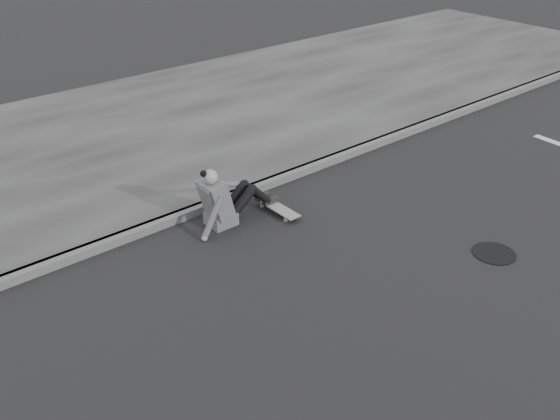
% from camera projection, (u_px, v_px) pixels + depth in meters
% --- Properties ---
extents(ground, '(80.00, 80.00, 0.00)m').
position_uv_depth(ground, '(418.00, 247.00, 8.04)').
color(ground, black).
rests_on(ground, ground).
extents(curb, '(24.00, 0.16, 0.12)m').
position_uv_depth(curb, '(288.00, 176.00, 9.73)').
color(curb, '#545454').
rests_on(curb, ground).
extents(sidewalk, '(24.00, 6.00, 0.12)m').
position_uv_depth(sidewalk, '(184.00, 122.00, 11.76)').
color(sidewalk, '#353535').
rests_on(sidewalk, ground).
extents(manhole, '(0.54, 0.54, 0.01)m').
position_uv_depth(manhole, '(494.00, 253.00, 7.91)').
color(manhole, black).
rests_on(manhole, ground).
extents(skateboard, '(0.20, 0.78, 0.09)m').
position_uv_depth(skateboard, '(278.00, 208.00, 8.80)').
color(skateboard, gray).
rests_on(skateboard, ground).
extents(seated_woman, '(1.38, 0.46, 0.88)m').
position_uv_depth(seated_woman, '(224.00, 200.00, 8.41)').
color(seated_woman, '#525255').
rests_on(seated_woman, ground).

